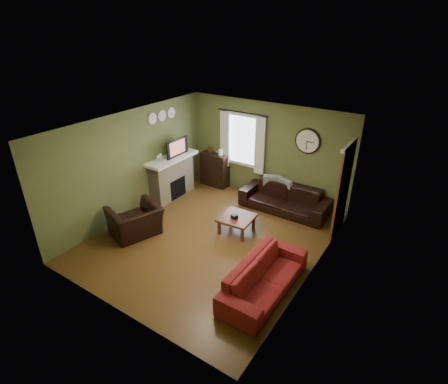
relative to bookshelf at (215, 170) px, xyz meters
The scene contains 31 objects.
floor 2.90m from the bookshelf, 57.16° to the right, with size 4.60×5.20×0.00m, color #593A17.
ceiling 3.56m from the bookshelf, 57.16° to the right, with size 4.60×5.20×0.00m, color white.
wall_left 2.65m from the bookshelf, 107.28° to the right, with size 0.00×5.20×2.60m, color #5A6634.
wall_right 4.61m from the bookshelf, 31.97° to the right, with size 0.00×5.20×2.60m, color #5A6634.
wall_back 1.76m from the bookshelf, ahead, with size 4.60×0.00×2.60m, color #5A6634.
wall_front 5.30m from the bookshelf, 72.77° to the right, with size 4.60×0.00×2.60m, color #5A6634.
fireplace 1.37m from the bookshelf, 113.60° to the right, with size 0.40×1.40×1.10m, color tan.
firebox 1.32m from the bookshelf, 105.93° to the right, with size 0.04×0.60×0.55m, color black.
mantel 1.50m from the bookshelf, 112.44° to the right, with size 0.58×1.60×0.08m, color white.
tv 1.49m from the bookshelf, 114.28° to the right, with size 0.60×0.08×0.35m, color black.
tv_screen 1.50m from the bookshelf, 110.74° to the right, with size 0.02×0.62×0.36m, color #994C3F.
medallion_left 2.49m from the bookshelf, 114.41° to the right, with size 0.28×0.28×0.03m, color white.
medallion_mid 2.28m from the bookshelf, 120.13° to the right, with size 0.28×0.28×0.03m, color white.
medallion_right 2.11m from the bookshelf, 128.83° to the right, with size 0.28×0.28×0.03m, color white.
window_pane 1.33m from the bookshelf, 11.64° to the left, with size 1.00×0.02×1.30m, color silver, non-canonical shape.
curtain_rod 1.97m from the bookshelf, ahead, with size 0.03×0.03×1.50m, color black.
curtain_left 1.01m from the bookshelf, 14.04° to the left, with size 0.28×0.04×1.55m, color white.
curtain_right 1.70m from the bookshelf, ahead, with size 0.28×0.04×1.55m, color white.
wall_clock 2.96m from the bookshelf, ahead, with size 0.64×0.06×0.64m, color white, non-canonical shape.
door 3.90m from the bookshelf, ahead, with size 0.05×0.90×2.10m, color brown.
bookshelf is the anchor object (origin of this frame).
book 0.52m from the bookshelf, 106.89° to the left, with size 0.17×0.23×0.02m, color #5B2C18.
sofa_brown 2.38m from the bookshelf, ahead, with size 2.25×0.88×0.66m, color black.
pillow_left 1.85m from the bookshelf, ahead, with size 0.44×0.13×0.44m, color gray.
pillow_right 2.25m from the bookshelf, ahead, with size 0.40×0.12×0.40m, color gray.
sofa_red 4.63m from the bookshelf, 44.02° to the right, with size 2.09×0.82×0.61m, color maroon.
armchair 3.17m from the bookshelf, 89.90° to the right, with size 1.07×0.94×0.70m, color black.
coffee_table 2.62m from the bookshelf, 44.00° to the right, with size 0.74×0.74×0.40m, color #5B2C18, non-canonical shape.
tissue_box 2.66m from the bookshelf, 45.54° to the right, with size 0.12×0.12×0.10m, color black.
wine_glass_a 1.99m from the bookshelf, 105.78° to the right, with size 0.07×0.07×0.20m, color white, non-canonical shape.
wine_glass_b 1.92m from the bookshelf, 106.54° to the right, with size 0.08×0.08×0.22m, color white, non-canonical shape.
Camera 1 is at (3.87, -5.31, 4.48)m, focal length 28.00 mm.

